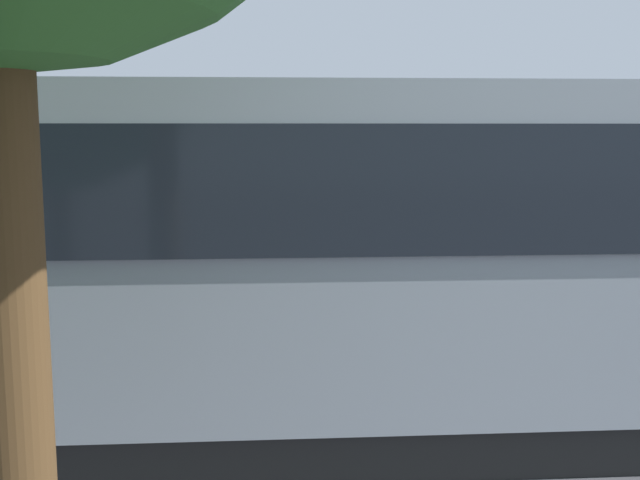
# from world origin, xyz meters

# --- Properties ---
(ground_plane) EXTENTS (80.00, 80.00, 0.00)m
(ground_plane) POSITION_xyz_m (0.00, 0.00, 0.00)
(ground_plane) COLOR #38383D
(tour_bus) EXTENTS (10.64, 3.13, 3.25)m
(tour_bus) POSITION_xyz_m (1.97, 5.40, 1.65)
(tour_bus) COLOR #8C939E
(tour_bus) RESTS_ON ground_plane
(spectator_far_left) EXTENTS (0.57, 0.38, 1.70)m
(spectator_far_left) POSITION_xyz_m (1.59, 2.69, 1.01)
(spectator_far_left) COLOR #473823
(spectator_far_left) RESTS_ON ground_plane
(spectator_left) EXTENTS (0.58, 0.36, 1.81)m
(spectator_left) POSITION_xyz_m (2.49, 2.50, 1.08)
(spectator_left) COLOR black
(spectator_left) RESTS_ON ground_plane
(spectator_centre) EXTENTS (0.57, 0.38, 1.69)m
(spectator_centre) POSITION_xyz_m (3.41, 2.63, 1.00)
(spectator_centre) COLOR black
(spectator_centre) RESTS_ON ground_plane
(parked_motorcycle_silver) EXTENTS (2.05, 0.59, 0.99)m
(parked_motorcycle_silver) POSITION_xyz_m (0.98, 3.32, 0.48)
(parked_motorcycle_silver) COLOR black
(parked_motorcycle_silver) RESTS_ON ground_plane
(parked_motorcycle_dark) EXTENTS (2.05, 0.59, 0.99)m
(parked_motorcycle_dark) POSITION_xyz_m (4.50, 3.36, 0.48)
(parked_motorcycle_dark) COLOR black
(parked_motorcycle_dark) RESTS_ON ground_plane
(stunt_motorcycle) EXTENTS (1.92, 0.70, 1.82)m
(stunt_motorcycle) POSITION_xyz_m (1.83, -2.82, 1.04)
(stunt_motorcycle) COLOR black
(stunt_motorcycle) RESTS_ON ground_plane
(traffic_cone) EXTENTS (0.34, 0.34, 0.63)m
(traffic_cone) POSITION_xyz_m (-0.12, -2.28, 0.30)
(traffic_cone) COLOR orange
(traffic_cone) RESTS_ON ground_plane
(bay_line_b) EXTENTS (0.20, 4.87, 0.01)m
(bay_line_b) POSITION_xyz_m (-2.73, -0.03, 0.00)
(bay_line_b) COLOR white
(bay_line_b) RESTS_ON ground_plane
(bay_line_c) EXTENTS (0.21, 4.91, 0.01)m
(bay_line_c) POSITION_xyz_m (0.08, -0.03, 0.00)
(bay_line_c) COLOR white
(bay_line_c) RESTS_ON ground_plane
(bay_line_d) EXTENTS (0.18, 3.72, 0.01)m
(bay_line_d) POSITION_xyz_m (2.90, -0.03, 0.00)
(bay_line_d) COLOR white
(bay_line_d) RESTS_ON ground_plane
(bay_line_e) EXTENTS (0.18, 3.66, 0.01)m
(bay_line_e) POSITION_xyz_m (5.72, -0.03, 0.00)
(bay_line_e) COLOR white
(bay_line_e) RESTS_ON ground_plane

